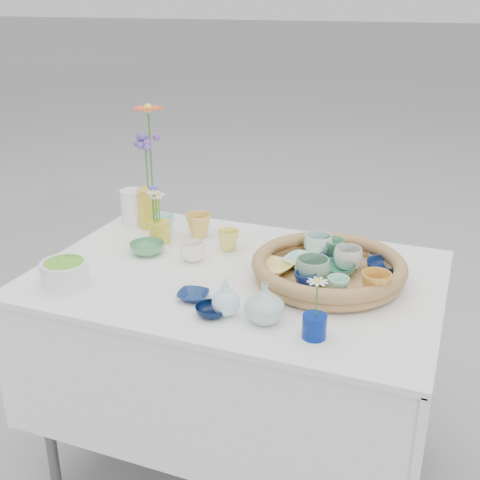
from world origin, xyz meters
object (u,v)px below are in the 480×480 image
(wicker_tray, at_px, (328,269))
(display_table, at_px, (238,462))
(bud_vase_seafoam, at_px, (265,303))
(tall_vase_yellow, at_px, (149,208))

(wicker_tray, bearing_deg, display_table, -169.88)
(wicker_tray, height_order, bud_vase_seafoam, bud_vase_seafoam)
(wicker_tray, bearing_deg, bud_vase_seafoam, -108.20)
(display_table, height_order, tall_vase_yellow, tall_vase_yellow)
(wicker_tray, relative_size, bud_vase_seafoam, 4.18)
(display_table, bearing_deg, bud_vase_seafoam, -55.43)
(display_table, xyz_separation_m, bud_vase_seafoam, (0.18, -0.26, 0.82))
(display_table, height_order, wicker_tray, wicker_tray)
(display_table, distance_m, tall_vase_yellow, 0.99)
(bud_vase_seafoam, bearing_deg, wicker_tray, 71.80)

